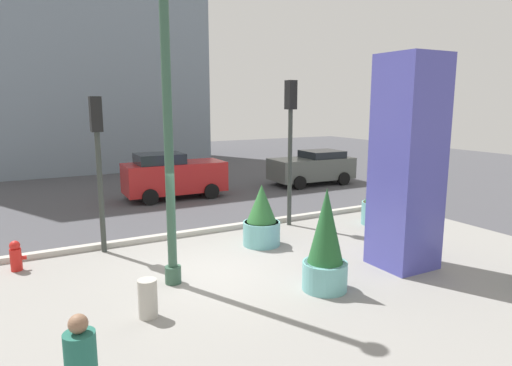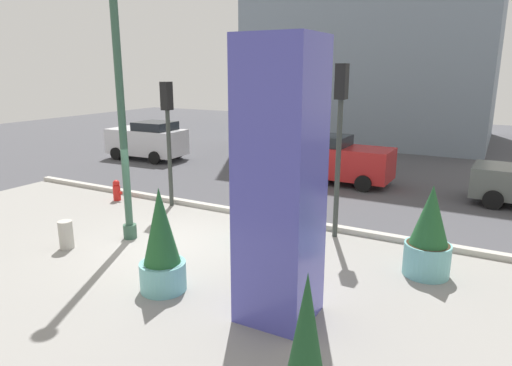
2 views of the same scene
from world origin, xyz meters
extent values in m
plane|color=#47474C|center=(0.00, 4.00, 0.00)|extent=(60.00, 60.00, 0.00)
cube|color=gray|center=(0.00, -2.00, 0.00)|extent=(18.00, 10.00, 0.02)
cube|color=#B7B2A8|center=(0.00, 3.12, 0.08)|extent=(18.00, 0.24, 0.16)
cylinder|color=#335642|center=(-1.13, -0.16, 0.20)|extent=(0.36, 0.36, 0.40)
cylinder|color=#335642|center=(-1.13, -0.16, 3.69)|extent=(0.20, 0.20, 7.38)
cube|color=#4C4CAD|center=(4.20, -1.79, 2.55)|extent=(1.30, 1.30, 5.10)
cylinder|color=#6BB2B2|center=(6.37, 1.35, 0.38)|extent=(1.02, 1.02, 0.75)
cylinder|color=#382819|center=(6.37, 1.35, 0.73)|extent=(0.94, 0.94, 0.04)
cone|color=#235B2D|center=(6.37, 1.35, 1.43)|extent=(0.83, 0.83, 1.35)
cylinder|color=#6BB2B2|center=(1.63, -2.05, 0.31)|extent=(0.97, 0.97, 0.62)
cylinder|color=#382819|center=(1.63, -2.05, 0.60)|extent=(0.89, 0.89, 0.04)
cone|color=#235B2D|center=(1.63, -2.05, 1.43)|extent=(0.76, 0.76, 1.61)
cylinder|color=#6BB2B2|center=(1.94, 1.28, 0.34)|extent=(1.05, 1.05, 0.68)
cylinder|color=#382819|center=(1.94, 1.28, 0.66)|extent=(0.96, 0.96, 0.04)
cone|color=#2D6B33|center=(1.94, 1.28, 1.21)|extent=(0.84, 0.84, 1.06)
cylinder|color=red|center=(-4.18, 2.37, 0.28)|extent=(0.26, 0.26, 0.55)
sphere|color=red|center=(-4.18, 2.37, 0.63)|extent=(0.24, 0.24, 0.24)
cylinder|color=red|center=(-4.01, 2.37, 0.30)|extent=(0.12, 0.10, 0.10)
cylinder|color=#B2ADA3|center=(-2.05, -1.49, 0.38)|extent=(0.36, 0.36, 0.75)
cylinder|color=#333833|center=(-2.08, 2.81, 1.62)|extent=(0.14, 0.14, 3.24)
cube|color=black|center=(-2.08, 2.81, 3.69)|extent=(0.28, 0.32, 0.90)
sphere|color=yellow|center=(-2.08, 2.98, 3.96)|extent=(0.18, 0.18, 0.18)
cylinder|color=#333833|center=(3.77, 2.67, 1.89)|extent=(0.14, 0.14, 3.77)
cube|color=black|center=(3.77, 2.67, 4.22)|extent=(0.28, 0.32, 0.90)
sphere|color=green|center=(3.77, 2.84, 4.22)|extent=(0.18, 0.18, 0.18)
cube|color=red|center=(1.88, 8.63, 0.89)|extent=(4.21, 1.84, 1.23)
cube|color=#1E2328|center=(1.25, 8.65, 1.71)|extent=(1.91, 1.58, 0.42)
cylinder|color=black|center=(3.19, 9.49, 0.32)|extent=(0.64, 0.23, 0.64)
cylinder|color=black|center=(3.15, 7.73, 0.32)|extent=(0.64, 0.23, 0.64)
cylinder|color=black|center=(0.60, 9.54, 0.32)|extent=(0.64, 0.23, 0.64)
cylinder|color=black|center=(0.57, 7.78, 0.32)|extent=(0.64, 0.23, 0.64)
cube|color=#565B56|center=(8.84, 8.51, 0.79)|extent=(4.15, 2.04, 1.03)
cube|color=#1E2328|center=(9.45, 8.49, 1.47)|extent=(1.90, 1.73, 0.34)
cylinder|color=black|center=(7.54, 7.62, 0.32)|extent=(0.65, 0.25, 0.64)
cylinder|color=black|center=(7.61, 9.50, 0.32)|extent=(0.65, 0.25, 0.64)
cylinder|color=black|center=(10.06, 7.52, 0.32)|extent=(0.65, 0.25, 0.64)
cylinder|color=black|center=(10.14, 9.40, 0.32)|extent=(0.65, 0.25, 0.64)
cylinder|color=#236656|center=(-3.55, -4.30, 1.13)|extent=(0.42, 0.42, 0.62)
sphere|color=#8C664C|center=(-3.55, -4.30, 1.55)|extent=(0.22, 0.22, 0.22)
cube|color=gray|center=(-0.35, 22.16, 9.03)|extent=(14.55, 11.00, 18.05)
camera|label=1|loc=(-4.02, -9.32, 3.98)|focal=31.34mm
camera|label=2|loc=(7.50, -8.73, 4.53)|focal=31.60mm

